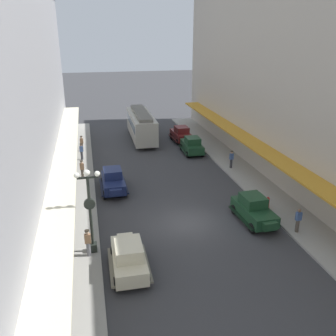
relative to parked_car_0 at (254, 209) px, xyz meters
name	(u,v)px	position (x,y,z in m)	size (l,w,h in m)	color
ground_plane	(187,223)	(-4.51, 0.77, -0.94)	(200.00, 200.00, 0.00)	#38383A
sidewalk_left	(75,234)	(-12.01, 0.77, -0.87)	(3.00, 60.00, 0.15)	#99968E
sidewalk_right	(286,210)	(2.99, 0.77, -0.87)	(3.00, 60.00, 0.15)	#99968E
building_row_left	(10,107)	(-14.74, 0.77, 7.52)	(4.30, 60.00, 16.93)	#939399
parked_car_0	(254,209)	(0.00, 0.00, 0.00)	(2.29, 4.31, 1.84)	#193D23
parked_car_1	(113,180)	(-9.02, 7.24, 0.00)	(2.17, 4.27, 1.84)	#19234C
parked_car_2	(129,257)	(-9.06, -3.69, 0.00)	(2.19, 4.28, 1.84)	beige
parked_car_3	(181,134)	(0.03, 19.80, 0.00)	(2.30, 4.32, 1.84)	#591919
parked_car_4	(192,145)	(0.03, 15.17, 0.00)	(2.23, 4.29, 1.84)	#193D23
streetcar	(141,124)	(-4.45, 21.56, 0.96)	(2.69, 9.65, 3.46)	#ADA899
lamp_post_with_clock	(90,208)	(-10.91, -1.48, 2.04)	(1.42, 0.44, 5.16)	black
fire_hydrant	(268,202)	(1.84, 1.46, -0.38)	(0.24, 0.24, 0.82)	#B21E19
pedestrian_0	(82,151)	(-11.53, 15.28, 0.07)	(0.36, 0.28, 1.67)	#2D2D33
pedestrian_1	(82,143)	(-11.50, 18.12, 0.07)	(0.36, 0.28, 1.67)	#4C4238
pedestrian_2	(88,243)	(-11.18, -1.90, 0.07)	(0.36, 0.28, 1.67)	slate
pedestrian_3	(298,220)	(2.04, -2.17, 0.05)	(0.36, 0.24, 1.64)	#4C4238
pedestrian_4	(231,159)	(2.31, 9.74, 0.07)	(0.36, 0.28, 1.67)	#2D2D33
pedestrian_5	(82,169)	(-11.48, 10.13, 0.07)	(0.36, 0.28, 1.67)	#4C4238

